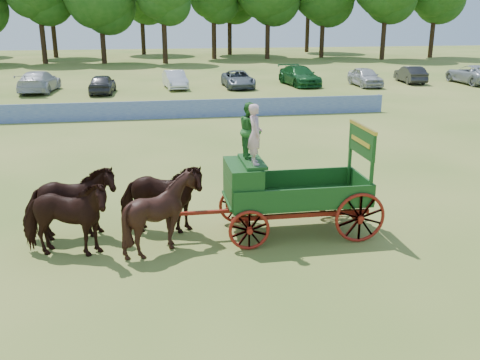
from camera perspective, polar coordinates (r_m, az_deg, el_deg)
The scene contains 8 objects.
ground at distance 14.44m, azimuth -0.38°, elevation -6.76°, with size 160.00×160.00×0.00m, color #999045.
horse_lead_left at distance 14.02m, azimuth -18.18°, elevation -3.93°, with size 1.10×2.41×2.04m, color black.
horse_lead_right at distance 15.04m, azimuth -17.61°, elevation -2.42°, with size 1.10×2.41×2.04m, color black.
horse_wheel_left at distance 13.84m, azimuth -8.32°, elevation -3.48°, with size 1.65×1.85×2.04m, color black.
horse_wheel_right at distance 14.87m, azimuth -8.43°, elevation -1.99°, with size 1.10×2.41×2.04m, color black.
farm_dray at distance 14.52m, azimuth 3.29°, elevation 0.18°, with size 6.00×2.00×3.72m.
sponsor_banner at distance 31.48m, azimuth -7.48°, elevation 7.47°, with size 26.00×0.08×1.05m, color #1D3D9E.
parked_cars at distance 43.59m, azimuth -6.05°, elevation 10.61°, with size 53.83×7.16×1.63m.
Camera 1 is at (-2.09, -13.00, 5.94)m, focal length 40.00 mm.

